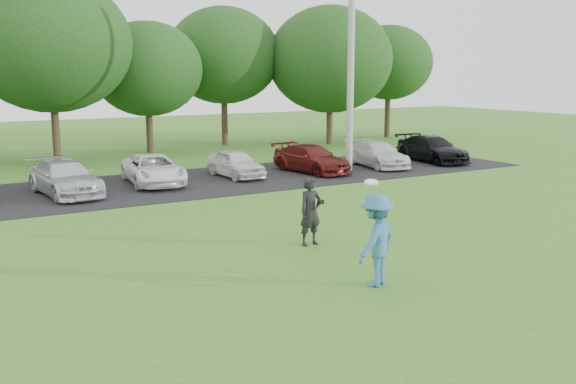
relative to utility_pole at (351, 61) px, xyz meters
name	(u,v)px	position (x,y,z in m)	size (l,w,h in m)	color
ground	(375,282)	(-8.20, -12.27, -4.67)	(100.00, 100.00, 0.00)	#386F1F
parking_lot	(160,185)	(-8.20, 0.73, -4.65)	(32.00, 6.50, 0.03)	black
utility_pole	(351,61)	(0.00, 0.00, 0.00)	(0.28, 0.28, 9.33)	#A9AAA4
frisbee_player	(376,240)	(-8.31, -12.40, -3.74)	(1.38, 1.15, 2.16)	teal
camera_bystander	(310,211)	(-7.81, -9.18, -3.82)	(0.65, 0.46, 1.69)	black
parked_cars	(147,171)	(-8.69, 0.72, -4.06)	(28.81, 4.88, 1.20)	#531218
tree_row	(120,58)	(-6.69, 10.49, 0.24)	(42.39, 9.85, 8.64)	#38281C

